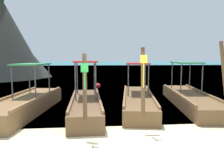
% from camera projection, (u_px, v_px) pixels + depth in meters
% --- Properties ---
extents(ground, '(120.00, 120.00, 0.00)m').
position_uv_depth(ground, '(125.00, 144.00, 6.07)').
color(ground, beige).
extents(sea_water, '(120.00, 120.00, 0.00)m').
position_uv_depth(sea_water, '(93.00, 65.00, 66.97)').
color(sea_water, '#147A89').
rests_on(sea_water, ground).
extents(longtail_boat_pink_ribbon, '(2.16, 6.31, 2.68)m').
position_uv_depth(longtail_boat_pink_ribbon, '(26.00, 104.00, 9.44)').
color(longtail_boat_pink_ribbon, brown).
rests_on(longtail_boat_pink_ribbon, ground).
extents(longtail_boat_green_ribbon, '(1.20, 5.88, 2.41)m').
position_uv_depth(longtail_boat_green_ribbon, '(86.00, 105.00, 9.34)').
color(longtail_boat_green_ribbon, brown).
rests_on(longtail_boat_green_ribbon, ground).
extents(longtail_boat_yellow_ribbon, '(2.29, 6.82, 2.61)m').
position_uv_depth(longtail_boat_yellow_ribbon, '(138.00, 100.00, 10.44)').
color(longtail_boat_yellow_ribbon, brown).
rests_on(longtail_boat_yellow_ribbon, ground).
extents(longtail_boat_blue_ribbon, '(2.34, 7.41, 2.82)m').
position_uv_depth(longtail_boat_blue_ribbon, '(190.00, 98.00, 10.86)').
color(longtail_boat_blue_ribbon, brown).
rests_on(longtail_boat_blue_ribbon, ground).
extents(mooring_buoy_near, '(0.39, 0.39, 0.39)m').
position_uv_depth(mooring_buoy_near, '(98.00, 86.00, 16.86)').
color(mooring_buoy_near, red).
rests_on(mooring_buoy_near, sea_water).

